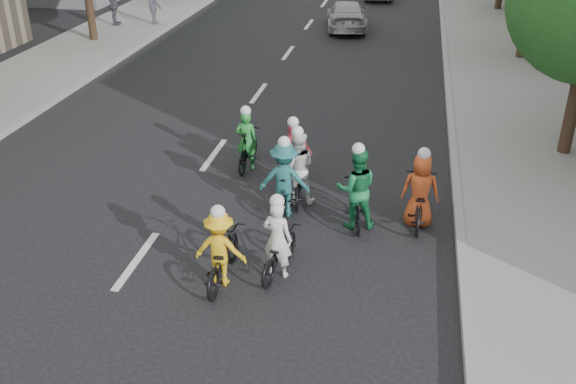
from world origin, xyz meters
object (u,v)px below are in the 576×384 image
(cyclist_1, at_px, (356,194))
(cyclist_4, at_px, (420,197))
(cyclist_3, at_px, (293,159))
(spectator_1, at_px, (114,5))
(cyclist_7, at_px, (285,184))
(cyclist_2, at_px, (221,254))
(follow_car_lead, at_px, (346,15))
(cyclist_0, at_px, (278,248))
(cyclist_5, at_px, (247,146))
(cyclist_6, at_px, (298,175))
(spectator_0, at_px, (155,5))

(cyclist_1, height_order, cyclist_4, cyclist_1)
(cyclist_3, height_order, spectator_1, spectator_1)
(cyclist_7, relative_size, spectator_1, 1.04)
(cyclist_2, xyz_separation_m, follow_car_lead, (-0.02, 19.82, 0.03))
(cyclist_3, bearing_deg, spectator_1, -62.19)
(cyclist_0, height_order, cyclist_5, cyclist_0)
(cyclist_5, height_order, cyclist_6, cyclist_6)
(cyclist_3, height_order, cyclist_7, cyclist_7)
(cyclist_0, relative_size, cyclist_6, 0.92)
(cyclist_4, relative_size, cyclist_5, 1.10)
(cyclist_0, height_order, follow_car_lead, cyclist_0)
(cyclist_5, bearing_deg, cyclist_7, 123.97)
(spectator_0, bearing_deg, cyclist_2, -155.79)
(cyclist_6, xyz_separation_m, follow_car_lead, (-0.79, 16.53, -0.03))
(cyclist_5, bearing_deg, follow_car_lead, -91.31)
(cyclist_1, distance_m, cyclist_7, 1.53)
(cyclist_0, distance_m, follow_car_lead, 19.38)
(spectator_1, bearing_deg, cyclist_5, -154.43)
(cyclist_3, xyz_separation_m, follow_car_lead, (-0.54, 15.70, -0.00))
(cyclist_1, bearing_deg, cyclist_5, -49.85)
(cyclist_2, bearing_deg, spectator_0, -64.97)
(cyclist_6, bearing_deg, cyclist_1, 141.59)
(cyclist_3, distance_m, spectator_0, 16.96)
(cyclist_3, bearing_deg, cyclist_5, -36.92)
(cyclist_6, relative_size, cyclist_7, 1.00)
(cyclist_3, xyz_separation_m, cyclist_7, (0.09, -1.47, 0.09))
(cyclist_3, relative_size, cyclist_5, 1.01)
(cyclist_0, xyz_separation_m, cyclist_6, (-0.16, 2.83, 0.11))
(cyclist_7, bearing_deg, spectator_1, -57.50)
(cyclist_2, height_order, cyclist_4, cyclist_4)
(cyclist_4, bearing_deg, follow_car_lead, -77.49)
(cyclist_5, height_order, cyclist_7, cyclist_7)
(cyclist_2, height_order, cyclist_3, cyclist_3)
(cyclist_1, distance_m, spectator_0, 19.21)
(spectator_1, bearing_deg, cyclist_7, -154.85)
(follow_car_lead, xyz_separation_m, spectator_1, (-10.19, -1.88, 0.41))
(cyclist_4, distance_m, spectator_1, 20.36)
(cyclist_5, bearing_deg, cyclist_6, 137.10)
(cyclist_0, xyz_separation_m, cyclist_2, (-0.93, -0.46, 0.05))
(cyclist_0, height_order, cyclist_6, cyclist_6)
(cyclist_7, distance_m, follow_car_lead, 17.18)
(follow_car_lead, bearing_deg, cyclist_5, 78.91)
(cyclist_2, xyz_separation_m, cyclist_6, (0.77, 3.29, 0.06))
(cyclist_2, bearing_deg, cyclist_5, -80.89)
(cyclist_0, bearing_deg, follow_car_lead, -77.01)
(cyclist_5, height_order, spectator_0, spectator_0)
(cyclist_5, height_order, follow_car_lead, cyclist_5)
(spectator_1, bearing_deg, cyclist_1, -151.55)
(cyclist_4, relative_size, spectator_0, 1.06)
(cyclist_2, distance_m, cyclist_3, 4.15)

